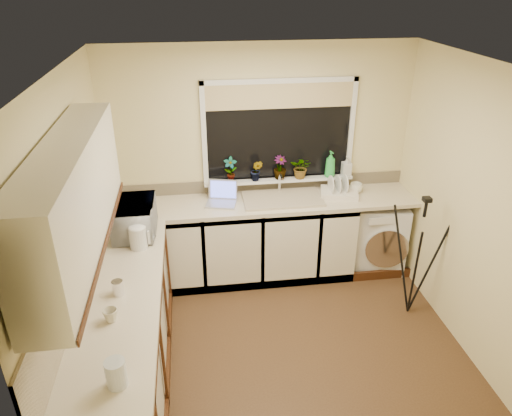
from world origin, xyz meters
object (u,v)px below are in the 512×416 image
Objects in this scene: kettle at (138,238)px; glass_jug at (116,373)px; washing_machine at (377,234)px; cup_left at (111,315)px; plant_d at (301,167)px; tripod at (417,258)px; plant_b at (257,171)px; laptop at (222,197)px; soap_bottle_green at (330,164)px; plant_c at (280,168)px; steel_jar at (118,288)px; plant_a at (230,169)px; microwave at (134,218)px; cup_back at (356,188)px; soap_bottle_clear at (347,166)px.

glass_jug is (-0.00, -1.54, -0.01)m from kettle.
cup_left is at bearing -136.34° from washing_machine.
plant_d is 2.62m from cup_left.
tripod is 7.14× the size of glass_jug.
tripod is 1.81m from plant_b.
tripod is at bearing -77.81° from washing_machine.
laptop reaches higher than cup_left.
soap_bottle_green reaches higher than washing_machine.
plant_c is at bearing 177.57° from soap_bottle_green.
plant_a is at bearing 59.18° from steel_jar.
plant_b reaches higher than microwave.
microwave is at bearing -158.67° from washing_machine.
tripod is (1.76, -0.89, -0.33)m from laptop.
washing_machine is 1.36m from plant_c.
glass_jug is at bearing -178.46° from microwave.
laptop is 2.00m from tripod.
laptop is at bearing -170.61° from washing_machine.
glass_jug reaches higher than washing_machine.
tripod is 2.32× the size of microwave.
laptop is at bearing -168.64° from plant_d.
plant_d is at bearing 167.24° from cup_back.
plant_d is (1.64, 0.98, 0.17)m from kettle.
plant_b reaches higher than tripod.
soap_bottle_green is 0.19m from soap_bottle_clear.
plant_b reaches higher than glass_jug.
soap_bottle_green is at bearing 22.45° from laptop.
steel_jar is 2.07m from plant_b.
laptop is 1.70m from steel_jar.
steel_jar is 0.46× the size of plant_c.
glass_jug is 3.01m from plant_d.
glass_jug is at bearing -94.16° from laptop.
soap_bottle_green is at bearing -70.65° from microwave.
soap_bottle_clear is (2.25, 1.65, 0.20)m from steel_jar.
plant_c is at bearing 60.78° from glass_jug.
kettle is at bearing -144.89° from plant_c.
cup_back is (0.27, -0.13, -0.24)m from soap_bottle_green.
soap_bottle_green is at bearing 38.41° from steel_jar.
laptop is at bearing -119.80° from plant_a.
soap_bottle_green is 0.38m from cup_back.
washing_machine is 2.98× the size of plant_a.
kettle is 0.79× the size of plant_c.
cup_back is at bearing -12.76° from plant_d.
laptop reaches higher than cup_back.
kettle reaches higher than glass_jug.
plant_c is at bearing -63.60° from microwave.
glass_jug is at bearing -90.11° from kettle.
plant_a reaches higher than cup_left.
microwave is at bearing -133.06° from laptop.
glass_jug is 0.83× the size of soap_bottle_clear.
microwave is 1.40m from plant_b.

